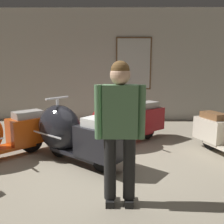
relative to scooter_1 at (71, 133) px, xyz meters
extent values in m
plane|color=gray|center=(0.50, -0.49, -0.50)|extent=(60.00, 60.00, 0.00)
cube|color=#ADA89E|center=(0.50, 3.37, 1.15)|extent=(18.00, 0.20, 3.31)
cube|color=brown|center=(1.33, 3.26, 1.22)|extent=(1.05, 0.03, 1.53)
cube|color=#B2B2AD|center=(1.33, 3.24, 1.22)|extent=(0.97, 0.01, 1.45)
cylinder|color=black|center=(-0.85, 0.44, -0.29)|extent=(0.37, 0.36, 0.43)
cylinder|color=silver|center=(-0.85, 0.44, -0.29)|extent=(0.21, 0.21, 0.19)
cube|color=#C6470F|center=(-1.21, 0.08, -0.31)|extent=(1.00, 0.99, 0.05)
cube|color=#C6470F|center=(-0.88, 0.41, -0.05)|extent=(0.82, 0.82, 0.47)
cube|color=gray|center=(-0.88, 0.41, 0.25)|extent=(0.58, 0.57, 0.13)
cylinder|color=black|center=(-0.28, 0.21, -0.28)|extent=(0.41, 0.34, 0.45)
cylinder|color=silver|center=(-0.28, 0.21, -0.28)|extent=(0.22, 0.21, 0.20)
cylinder|color=black|center=(0.56, -0.44, -0.28)|extent=(0.41, 0.34, 0.45)
cylinder|color=silver|center=(0.56, -0.44, -0.28)|extent=(0.22, 0.21, 0.20)
cube|color=black|center=(0.14, -0.11, -0.30)|extent=(1.08, 0.97, 0.06)
ellipsoid|color=black|center=(-0.23, 0.18, 0.04)|extent=(1.10, 1.03, 0.85)
cube|color=black|center=(0.53, -0.41, -0.04)|extent=(0.87, 0.82, 0.49)
cube|color=silver|center=(0.53, -0.41, 0.28)|extent=(0.62, 0.58, 0.13)
sphere|color=silver|center=(-0.48, 0.37, 0.27)|extent=(0.17, 0.17, 0.17)
cylinder|color=silver|center=(-0.26, 0.20, 0.43)|extent=(0.05, 0.05, 0.31)
cylinder|color=silver|center=(-0.26, 0.20, 0.58)|extent=(0.33, 0.41, 0.04)
cube|color=silver|center=(-0.41, -0.05, -0.02)|extent=(0.60, 0.47, 0.03)
cylinder|color=black|center=(0.66, 0.65, -0.28)|extent=(0.41, 0.35, 0.45)
cylinder|color=silver|center=(0.66, 0.65, -0.28)|extent=(0.23, 0.21, 0.20)
cylinder|color=black|center=(1.50, 1.32, -0.28)|extent=(0.41, 0.35, 0.45)
cylinder|color=silver|center=(1.50, 1.32, -0.28)|extent=(0.23, 0.21, 0.20)
cube|color=maroon|center=(1.08, 0.99, -0.30)|extent=(1.09, 0.99, 0.06)
ellipsoid|color=maroon|center=(0.71, 0.69, 0.04)|extent=(1.11, 1.05, 0.86)
cube|color=maroon|center=(1.47, 1.29, -0.03)|extent=(0.88, 0.83, 0.50)
cube|color=gray|center=(1.47, 1.29, 0.29)|extent=(0.62, 0.59, 0.14)
sphere|color=silver|center=(0.46, 0.49, 0.28)|extent=(0.17, 0.17, 0.17)
cylinder|color=silver|center=(0.68, 0.66, 0.44)|extent=(0.05, 0.05, 0.32)
cylinder|color=silver|center=(0.68, 0.66, 0.60)|extent=(0.34, 0.41, 0.04)
cube|color=silver|center=(0.89, 0.46, -0.01)|extent=(0.60, 0.48, 0.03)
cylinder|color=black|center=(2.68, 0.62, -0.30)|extent=(0.21, 0.40, 0.40)
cylinder|color=silver|center=(2.68, 0.62, -0.30)|extent=(0.15, 0.20, 0.18)
cube|color=beige|center=(2.69, 0.58, -0.09)|extent=(0.60, 0.77, 0.44)
cube|color=brown|center=(2.69, 0.58, 0.19)|extent=(0.42, 0.54, 0.12)
cube|color=black|center=(0.93, -1.33, -0.46)|extent=(0.10, 0.27, 0.08)
cylinder|color=black|center=(0.93, -1.35, 0.00)|extent=(0.14, 0.14, 0.84)
cube|color=black|center=(0.70, -1.33, -0.46)|extent=(0.10, 0.27, 0.08)
cylinder|color=black|center=(0.70, -1.35, 0.00)|extent=(0.14, 0.14, 0.84)
cube|color=#4C724C|center=(0.82, -1.35, 0.63)|extent=(0.39, 0.21, 0.59)
cylinder|color=#4C724C|center=(1.06, -1.35, 0.62)|extent=(0.09, 0.09, 0.61)
cylinder|color=#4C724C|center=(0.58, -1.35, 0.62)|extent=(0.09, 0.09, 0.61)
sphere|color=tan|center=(0.82, -1.35, 1.04)|extent=(0.23, 0.23, 0.23)
sphere|color=brown|center=(0.82, -1.35, 1.09)|extent=(0.21, 0.21, 0.21)
camera|label=1|loc=(0.75, -3.98, 1.12)|focal=38.25mm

